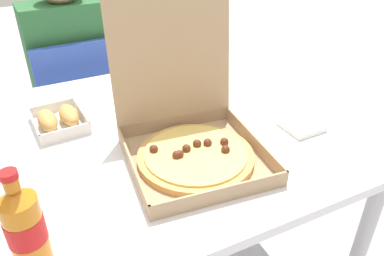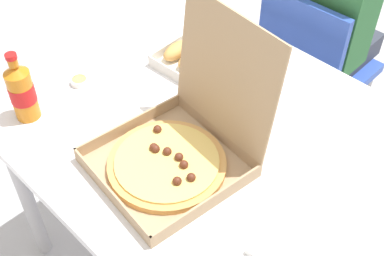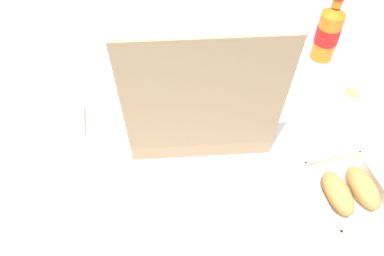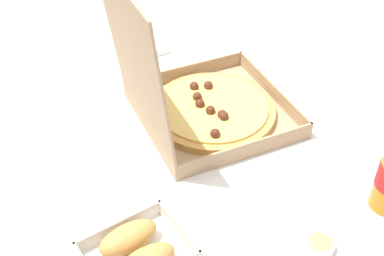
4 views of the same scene
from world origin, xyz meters
The scene contains 9 objects.
dining_table centered at (0.00, 0.00, 0.65)m, with size 1.14×0.98×0.72m.
chair centered at (-0.14, 0.73, 0.48)m, with size 0.41×0.41×0.83m.
diner_person centered at (-0.14, 0.78, 0.69)m, with size 0.37×0.41×1.15m.
pizza_box_open centered at (0.01, -0.16, 0.78)m, with size 0.40×0.43×0.40m.
bread_side_box centered at (-0.29, 0.16, 0.75)m, with size 0.16×0.20×0.06m.
cola_bottle centered at (-0.43, -0.35, 0.82)m, with size 0.07×0.07×0.22m.
paper_menu centered at (0.25, 0.20, 0.73)m, with size 0.21×0.15×0.00m, color white.
napkin_pile centered at (0.38, -0.19, 0.73)m, with size 0.11×0.11×0.02m, color white.
dipping_sauce_cup centered at (-0.45, -0.15, 0.74)m, with size 0.06×0.06×0.02m.
Camera 1 is at (-0.38, -0.95, 1.36)m, focal length 36.03 mm.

